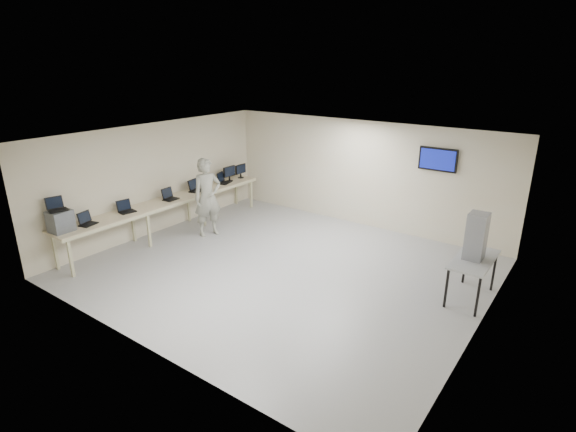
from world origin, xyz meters
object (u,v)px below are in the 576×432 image
Objects in this scene: side_table at (474,262)px; workbench at (169,203)px; soldier at (208,197)px; equipment_box at (60,221)px.

workbench is at bearing -171.67° from side_table.
soldier is (0.86, 0.51, 0.17)m from workbench.
equipment_box is at bearing -174.51° from soldier.
side_table is (7.25, 3.80, -0.38)m from equipment_box.
soldier is at bearing -175.13° from side_table.
workbench is 7.26m from side_table.
side_table is (7.19, 1.05, -0.08)m from workbench.
soldier is (0.93, 3.26, -0.13)m from equipment_box.
soldier is 1.45× the size of side_table.
soldier is 6.35m from side_table.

